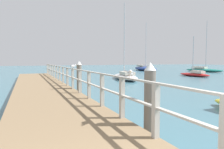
% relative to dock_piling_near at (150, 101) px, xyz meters
% --- Properties ---
extents(pier_deck, '(3.12, 24.85, 0.41)m').
position_rel_dock_piling_near_xyz_m(pier_deck, '(-1.86, 9.29, -0.78)').
color(pier_deck, '#846B4C').
rests_on(pier_deck, ground_plane).
extents(pier_railing, '(0.12, 23.37, 1.14)m').
position_rel_dock_piling_near_xyz_m(pier_railing, '(-0.38, 9.29, 0.12)').
color(pier_railing, '#B2ADA3').
rests_on(pier_railing, pier_deck).
extents(dock_piling_near, '(0.29, 0.29, 1.94)m').
position_rel_dock_piling_near_xyz_m(dock_piling_near, '(0.00, 0.00, 0.00)').
color(dock_piling_near, '#6B6056').
rests_on(dock_piling_near, ground_plane).
extents(dock_piling_far, '(0.29, 0.29, 1.94)m').
position_rel_dock_piling_near_xyz_m(dock_piling_far, '(0.00, 7.03, 0.00)').
color(dock_piling_far, '#6B6056').
rests_on(dock_piling_far, ground_plane).
extents(seagull_foreground, '(0.26, 0.45, 0.21)m').
position_rel_dock_piling_near_xyz_m(seagull_foreground, '(-0.38, 0.30, 0.70)').
color(seagull_foreground, white).
rests_on(seagull_foreground, pier_railing).
extents(seagull_background, '(0.41, 0.31, 0.21)m').
position_rel_dock_piling_near_xyz_m(seagull_background, '(-0.37, 6.83, 0.70)').
color(seagull_background, white).
rests_on(seagull_background, pier_railing).
extents(boat_1, '(4.26, 9.20, 9.39)m').
position_rel_dock_piling_near_xyz_m(boat_1, '(18.80, 29.71, -0.52)').
color(boat_1, navy).
rests_on(boat_1, ground_plane).
extents(boat_3, '(3.34, 6.98, 8.70)m').
position_rel_dock_piling_near_xyz_m(boat_3, '(25.63, 21.72, -0.61)').
color(boat_3, '#197266').
rests_on(boat_3, ground_plane).
extents(boat_4, '(1.55, 4.52, 4.97)m').
position_rel_dock_piling_near_xyz_m(boat_4, '(16.53, 14.77, -0.69)').
color(boat_4, red).
rests_on(boat_4, ground_plane).
extents(boat_5, '(3.04, 6.56, 7.92)m').
position_rel_dock_piling_near_xyz_m(boat_5, '(6.72, 14.48, -0.62)').
color(boat_5, white).
rests_on(boat_5, ground_plane).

